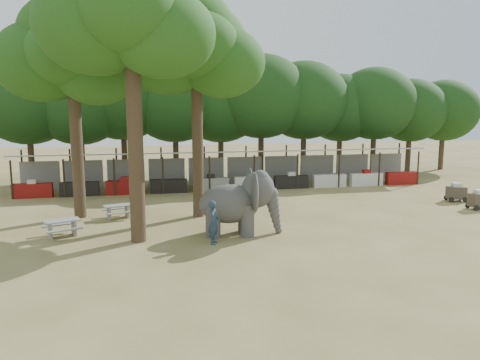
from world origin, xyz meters
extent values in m
plane|color=brown|center=(0.00, 0.00, 0.00)|extent=(100.00, 100.00, 0.00)
cube|color=gray|center=(0.00, 14.00, 2.50)|extent=(28.00, 2.99, 0.39)
cylinder|color=#2D2319|center=(-12.60, 12.65, 1.20)|extent=(0.12, 0.12, 2.40)
cylinder|color=#2D2319|center=(-12.60, 15.35, 1.40)|extent=(0.12, 0.12, 2.80)
cube|color=maroon|center=(-12.60, 12.90, 0.45)|extent=(2.38, 0.50, 0.90)
cube|color=gray|center=(-12.60, 15.30, 1.00)|extent=(2.52, 0.12, 2.00)
cylinder|color=#2D2319|center=(-9.80, 12.65, 1.20)|extent=(0.12, 0.12, 2.40)
cylinder|color=#2D2319|center=(-9.80, 15.35, 1.40)|extent=(0.12, 0.12, 2.80)
cube|color=black|center=(-9.80, 12.90, 0.45)|extent=(2.38, 0.50, 0.90)
cube|color=gray|center=(-9.80, 15.30, 1.00)|extent=(2.52, 0.12, 2.00)
cylinder|color=#2D2319|center=(-7.00, 12.65, 1.20)|extent=(0.12, 0.12, 2.40)
cylinder|color=#2D2319|center=(-7.00, 15.35, 1.40)|extent=(0.12, 0.12, 2.80)
cube|color=maroon|center=(-7.00, 12.90, 0.45)|extent=(2.38, 0.50, 0.90)
cube|color=gray|center=(-7.00, 15.30, 1.00)|extent=(2.52, 0.12, 2.00)
cylinder|color=#2D2319|center=(-4.20, 12.65, 1.20)|extent=(0.12, 0.12, 2.40)
cylinder|color=#2D2319|center=(-4.20, 15.35, 1.40)|extent=(0.12, 0.12, 2.80)
cube|color=black|center=(-4.20, 12.90, 0.45)|extent=(2.38, 0.50, 0.90)
cube|color=gray|center=(-4.20, 15.30, 1.00)|extent=(2.52, 0.12, 2.00)
cylinder|color=#2D2319|center=(-1.40, 12.65, 1.20)|extent=(0.12, 0.12, 2.40)
cylinder|color=#2D2319|center=(-1.40, 15.35, 1.40)|extent=(0.12, 0.12, 2.80)
cube|color=gray|center=(-1.40, 12.90, 0.45)|extent=(2.38, 0.50, 0.90)
cube|color=gray|center=(-1.40, 15.30, 1.00)|extent=(2.52, 0.12, 2.00)
cylinder|color=#2D2319|center=(1.40, 12.65, 1.20)|extent=(0.12, 0.12, 2.40)
cylinder|color=#2D2319|center=(1.40, 15.35, 1.40)|extent=(0.12, 0.12, 2.80)
cube|color=silver|center=(1.40, 12.90, 0.45)|extent=(2.38, 0.50, 0.90)
cube|color=gray|center=(1.40, 15.30, 1.00)|extent=(2.52, 0.12, 2.00)
cylinder|color=#2D2319|center=(4.20, 12.65, 1.20)|extent=(0.12, 0.12, 2.40)
cylinder|color=#2D2319|center=(4.20, 15.35, 1.40)|extent=(0.12, 0.12, 2.80)
cube|color=black|center=(4.20, 12.90, 0.45)|extent=(2.38, 0.50, 0.90)
cube|color=gray|center=(4.20, 15.30, 1.00)|extent=(2.52, 0.12, 2.00)
cylinder|color=#2D2319|center=(7.00, 12.65, 1.20)|extent=(0.12, 0.12, 2.40)
cylinder|color=#2D2319|center=(7.00, 15.35, 1.40)|extent=(0.12, 0.12, 2.80)
cube|color=silver|center=(7.00, 12.90, 0.45)|extent=(2.38, 0.50, 0.90)
cube|color=gray|center=(7.00, 15.30, 1.00)|extent=(2.52, 0.12, 2.00)
cylinder|color=#2D2319|center=(9.80, 12.65, 1.20)|extent=(0.12, 0.12, 2.40)
cylinder|color=#2D2319|center=(9.80, 15.35, 1.40)|extent=(0.12, 0.12, 2.80)
cube|color=silver|center=(9.80, 12.90, 0.45)|extent=(2.38, 0.50, 0.90)
cube|color=gray|center=(9.80, 15.30, 1.00)|extent=(2.52, 0.12, 2.00)
cylinder|color=#2D2319|center=(12.60, 12.65, 1.20)|extent=(0.12, 0.12, 2.40)
cylinder|color=#2D2319|center=(12.60, 15.35, 1.40)|extent=(0.12, 0.12, 2.80)
cube|color=maroon|center=(12.60, 12.90, 0.45)|extent=(2.38, 0.50, 0.90)
cube|color=gray|center=(12.60, 15.30, 1.00)|extent=(2.52, 0.12, 2.00)
cylinder|color=#332316|center=(-9.00, 7.00, 4.60)|extent=(0.60, 0.60, 9.20)
cone|color=#332316|center=(-9.00, 7.00, 9.20)|extent=(0.57, 0.57, 2.88)
ellipsoid|color=#1A4515|center=(-10.40, 7.30, 7.82)|extent=(4.80, 4.80, 3.94)
ellipsoid|color=#1A4515|center=(-7.80, 6.40, 7.42)|extent=(4.20, 4.20, 3.44)
ellipsoid|color=#1A4515|center=(-8.80, 8.10, 8.42)|extent=(5.20, 5.20, 4.26)
ellipsoid|color=#1A4515|center=(-9.00, 5.70, 8.12)|extent=(3.80, 3.80, 3.12)
ellipsoid|color=#1A4515|center=(-9.30, 7.20, 9.22)|extent=(4.40, 4.40, 3.61)
cylinder|color=#332316|center=(-6.00, 2.00, 5.20)|extent=(0.64, 0.64, 10.40)
ellipsoid|color=#1A4515|center=(-7.40, 2.30, 8.84)|extent=(4.80, 4.80, 3.94)
ellipsoid|color=#1A4515|center=(-4.80, 1.40, 8.44)|extent=(4.20, 4.20, 3.44)
ellipsoid|color=#1A4515|center=(-5.80, 3.10, 9.44)|extent=(5.20, 5.20, 4.26)
ellipsoid|color=#1A4515|center=(-6.00, 0.70, 9.14)|extent=(3.80, 3.80, 3.12)
cylinder|color=#332316|center=(-3.00, 6.00, 4.80)|extent=(0.56, 0.56, 9.60)
cone|color=#332316|center=(-3.00, 6.00, 9.60)|extent=(0.53, 0.53, 3.00)
ellipsoid|color=#1A4515|center=(-4.40, 6.30, 8.16)|extent=(4.80, 4.80, 3.94)
ellipsoid|color=#1A4515|center=(-1.80, 5.40, 7.76)|extent=(4.20, 4.20, 3.44)
ellipsoid|color=#1A4515|center=(-2.80, 7.10, 8.76)|extent=(5.20, 5.20, 4.26)
ellipsoid|color=#1A4515|center=(-3.00, 4.70, 8.46)|extent=(3.80, 3.80, 3.12)
ellipsoid|color=#1A4515|center=(-3.30, 6.20, 9.56)|extent=(4.40, 4.40, 3.61)
cylinder|color=#332316|center=(-13.33, 19.00, 1.87)|extent=(0.44, 0.44, 3.74)
ellipsoid|color=black|center=(-13.33, 19.00, 5.53)|extent=(6.46, 5.95, 5.61)
cylinder|color=#332316|center=(-10.00, 19.00, 1.87)|extent=(0.44, 0.44, 3.74)
ellipsoid|color=black|center=(-10.00, 19.00, 5.53)|extent=(6.46, 5.95, 5.61)
cylinder|color=#332316|center=(-6.67, 19.00, 1.87)|extent=(0.44, 0.44, 3.74)
ellipsoid|color=black|center=(-6.67, 19.00, 5.53)|extent=(6.46, 5.95, 5.61)
cylinder|color=#332316|center=(-3.33, 19.00, 1.87)|extent=(0.44, 0.44, 3.74)
ellipsoid|color=black|center=(-3.33, 19.00, 5.53)|extent=(6.46, 5.95, 5.61)
cylinder|color=#332316|center=(0.00, 19.00, 1.87)|extent=(0.44, 0.44, 3.74)
ellipsoid|color=black|center=(0.00, 19.00, 5.53)|extent=(6.46, 5.95, 5.61)
cylinder|color=#332316|center=(3.33, 19.00, 1.87)|extent=(0.44, 0.44, 3.74)
ellipsoid|color=black|center=(3.33, 19.00, 5.53)|extent=(6.46, 5.95, 5.61)
cylinder|color=#332316|center=(6.67, 19.00, 1.87)|extent=(0.44, 0.44, 3.74)
ellipsoid|color=black|center=(6.67, 19.00, 5.53)|extent=(6.46, 5.95, 5.61)
cylinder|color=#332316|center=(10.00, 19.00, 1.87)|extent=(0.44, 0.44, 3.74)
ellipsoid|color=black|center=(10.00, 19.00, 5.53)|extent=(6.46, 5.95, 5.61)
cylinder|color=#332316|center=(13.33, 19.00, 1.87)|extent=(0.44, 0.44, 3.74)
ellipsoid|color=black|center=(13.33, 19.00, 5.53)|extent=(6.46, 5.95, 5.61)
cylinder|color=#332316|center=(16.67, 19.00, 1.87)|extent=(0.44, 0.44, 3.74)
ellipsoid|color=black|center=(16.67, 19.00, 5.53)|extent=(6.46, 5.95, 5.61)
cylinder|color=#332316|center=(20.00, 19.00, 1.87)|extent=(0.44, 0.44, 3.74)
ellipsoid|color=black|center=(20.00, 19.00, 5.53)|extent=(6.46, 5.95, 5.61)
ellipsoid|color=#3E3C3B|center=(-2.04, 2.23, 1.41)|extent=(2.81, 1.79, 1.74)
cylinder|color=#3E3C3B|center=(-2.81, 1.88, 0.73)|extent=(0.67, 0.67, 1.46)
cylinder|color=#3E3C3B|center=(-2.74, 2.71, 0.73)|extent=(0.67, 0.67, 1.46)
cylinder|color=#3E3C3B|center=(-1.33, 1.76, 0.73)|extent=(0.67, 0.67, 1.46)
cylinder|color=#3E3C3B|center=(-1.26, 2.59, 0.73)|extent=(0.67, 0.67, 1.46)
ellipsoid|color=#3E3C3B|center=(-0.76, 2.13, 2.03)|extent=(1.58, 1.32, 1.61)
ellipsoid|color=#3E3C3B|center=(-1.08, 1.37, 2.07)|extent=(0.36, 1.34, 1.65)
ellipsoid|color=#3E3C3B|center=(-0.95, 2.93, 2.07)|extent=(0.36, 1.34, 1.65)
cone|color=#3E3C3B|center=(0.02, 2.06, 0.91)|extent=(0.71, 0.71, 1.82)
imported|color=#26384C|center=(-2.91, 0.99, 0.92)|extent=(0.63, 0.77, 1.83)
cube|color=gray|center=(-9.30, 3.35, 0.72)|extent=(1.65, 1.19, 0.06)
cube|color=gray|center=(-9.77, 3.17, 0.35)|extent=(0.31, 0.60, 0.70)
cube|color=gray|center=(-8.83, 3.53, 0.35)|extent=(0.31, 0.60, 0.70)
cube|color=gray|center=(-9.10, 2.84, 0.42)|extent=(1.49, 0.77, 0.05)
cube|color=gray|center=(-9.49, 3.87, 0.42)|extent=(1.49, 0.77, 0.05)
cube|color=gray|center=(-7.08, 6.36, 0.66)|extent=(1.51, 1.01, 0.06)
cube|color=gray|center=(-7.52, 6.23, 0.32)|extent=(0.24, 0.56, 0.65)
cube|color=gray|center=(-6.64, 6.49, 0.32)|extent=(0.24, 0.56, 0.65)
cube|color=gray|center=(-6.94, 5.87, 0.39)|extent=(1.39, 0.61, 0.05)
cube|color=gray|center=(-7.22, 6.84, 0.39)|extent=(1.39, 0.61, 0.05)
cube|color=#3A2F26|center=(12.44, 4.59, 0.51)|extent=(1.05, 0.66, 0.72)
cylinder|color=black|center=(12.05, 4.24, 0.15)|extent=(0.31, 0.08, 0.31)
cylinder|color=black|center=(12.01, 4.91, 0.15)|extent=(0.31, 0.08, 0.31)
cylinder|color=black|center=(12.83, 4.95, 0.15)|extent=(0.31, 0.08, 0.31)
cube|color=silver|center=(12.44, 4.59, 0.97)|extent=(0.53, 0.43, 0.26)
cube|color=#3A2F26|center=(12.58, 6.74, 0.52)|extent=(1.15, 0.83, 0.73)
cylinder|color=black|center=(12.10, 6.49, 0.16)|extent=(0.32, 0.13, 0.31)
cylinder|color=black|center=(12.92, 6.31, 0.16)|extent=(0.32, 0.13, 0.31)
cylinder|color=black|center=(12.24, 7.16, 0.16)|extent=(0.32, 0.13, 0.31)
cylinder|color=black|center=(13.06, 6.99, 0.16)|extent=(0.32, 0.13, 0.31)
cube|color=silver|center=(12.58, 6.74, 0.99)|extent=(0.60, 0.52, 0.26)
camera|label=1|loc=(-5.56, -17.69, 5.74)|focal=35.00mm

